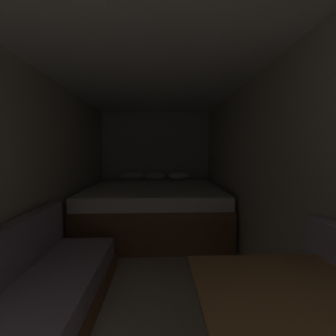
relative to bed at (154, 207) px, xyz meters
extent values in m
plane|color=beige|center=(0.00, -1.47, -0.38)|extent=(6.92, 6.92, 0.00)
cube|color=beige|center=(0.00, 1.02, 0.69)|extent=(2.33, 0.05, 2.13)
cube|color=beige|center=(-1.14, -1.47, 0.69)|extent=(0.05, 4.92, 2.13)
cube|color=beige|center=(1.14, -1.47, 0.69)|extent=(0.05, 4.92, 2.13)
cube|color=white|center=(0.00, -1.47, 1.78)|extent=(2.33, 4.92, 0.05)
cube|color=brown|center=(0.00, -0.02, -0.10)|extent=(2.11, 1.91, 0.55)
cube|color=white|center=(0.00, -0.02, 0.27)|extent=(2.07, 1.87, 0.19)
ellipsoid|color=white|center=(-0.48, 0.74, 0.44)|extent=(0.44, 0.30, 0.16)
ellipsoid|color=white|center=(0.48, 0.74, 0.44)|extent=(0.44, 0.30, 0.16)
ellipsoid|color=white|center=(0.00, 0.74, 0.44)|extent=(0.44, 0.30, 0.16)
cube|color=#AD9EB2|center=(-0.75, -2.31, -0.12)|extent=(0.66, 2.21, 0.19)
cube|color=olive|center=(0.66, -2.75, 0.35)|extent=(0.78, 0.65, 0.02)
camera|label=1|loc=(0.12, -3.60, 0.95)|focal=23.33mm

